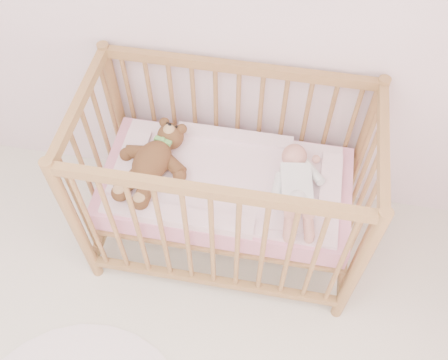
# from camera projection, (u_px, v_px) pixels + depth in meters

# --- Properties ---
(crib) EXTENTS (1.36, 0.76, 1.00)m
(crib) POSITION_uv_depth(u_px,v_px,m) (226.00, 186.00, 2.47)
(crib) COLOR #A38145
(crib) RESTS_ON floor
(mattress) EXTENTS (1.22, 0.62, 0.13)m
(mattress) POSITION_uv_depth(u_px,v_px,m) (226.00, 188.00, 2.48)
(mattress) COLOR pink
(mattress) RESTS_ON crib
(blanket) EXTENTS (1.10, 0.58, 0.06)m
(blanket) POSITION_uv_depth(u_px,v_px,m) (226.00, 179.00, 2.42)
(blanket) COLOR #F8ABBB
(blanket) RESTS_ON mattress
(baby) EXTENTS (0.34, 0.58, 0.13)m
(baby) POSITION_uv_depth(u_px,v_px,m) (296.00, 183.00, 2.31)
(baby) COLOR white
(baby) RESTS_ON blanket
(teddy_bear) EXTENTS (0.50, 0.61, 0.15)m
(teddy_bear) POSITION_uv_depth(u_px,v_px,m) (152.00, 161.00, 2.37)
(teddy_bear) COLOR brown
(teddy_bear) RESTS_ON blanket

